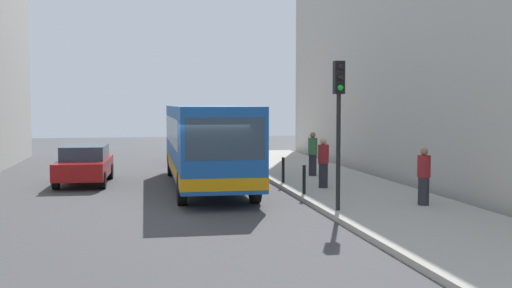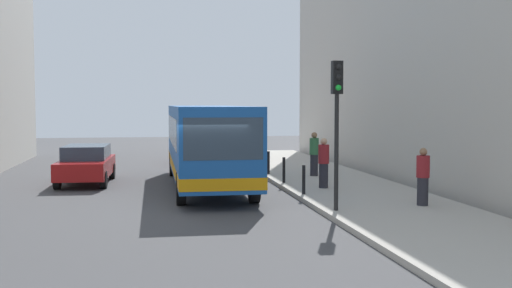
{
  "view_description": "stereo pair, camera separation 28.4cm",
  "coord_description": "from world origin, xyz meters",
  "px_view_note": "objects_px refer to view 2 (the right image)",
  "views": [
    {
      "loc": [
        -1.86,
        -18.34,
        3.09
      ],
      "look_at": [
        2.1,
        2.44,
        1.72
      ],
      "focal_mm": 43.71,
      "sensor_mm": 36.0,
      "label": 1
    },
    {
      "loc": [
        -1.58,
        -18.39,
        3.09
      ],
      "look_at": [
        2.1,
        2.44,
        1.72
      ],
      "focal_mm": 43.71,
      "sensor_mm": 36.0,
      "label": 2
    }
  ],
  "objects_px": {
    "pedestrian_mid_sidewalk": "(324,163)",
    "pedestrian_far_sidewalk": "(314,154)",
    "bollard_near": "(304,179)",
    "bollard_farthest": "(256,157)",
    "bollard_mid": "(284,170)",
    "bus": "(207,141)",
    "bollard_far": "(268,163)",
    "pedestrian_near_signal": "(423,177)",
    "car_behind_bus": "(196,148)",
    "car_beside_bus": "(86,163)",
    "traffic_light": "(337,107)"
  },
  "relations": [
    {
      "from": "bollard_near",
      "to": "bollard_farthest",
      "type": "height_order",
      "value": "same"
    },
    {
      "from": "car_beside_bus",
      "to": "pedestrian_far_sidewalk",
      "type": "height_order",
      "value": "pedestrian_far_sidewalk"
    },
    {
      "from": "bollard_farthest",
      "to": "pedestrian_mid_sidewalk",
      "type": "xyz_separation_m",
      "value": [
        1.05,
        -7.57,
        0.4
      ]
    },
    {
      "from": "bollard_far",
      "to": "pedestrian_near_signal",
      "type": "relative_size",
      "value": 0.57
    },
    {
      "from": "traffic_light",
      "to": "bollard_far",
      "type": "relative_size",
      "value": 4.32
    },
    {
      "from": "bollard_far",
      "to": "pedestrian_near_signal",
      "type": "distance_m",
      "value": 9.2
    },
    {
      "from": "bus",
      "to": "bollard_near",
      "type": "relative_size",
      "value": 11.63
    },
    {
      "from": "pedestrian_near_signal",
      "to": "traffic_light",
      "type": "bearing_deg",
      "value": 25.57
    },
    {
      "from": "traffic_light",
      "to": "pedestrian_far_sidewalk",
      "type": "distance_m",
      "value": 8.49
    },
    {
      "from": "car_beside_bus",
      "to": "bollard_far",
      "type": "distance_m",
      "value": 7.37
    },
    {
      "from": "traffic_light",
      "to": "bus",
      "type": "bearing_deg",
      "value": 114.05
    },
    {
      "from": "car_beside_bus",
      "to": "bollard_farthest",
      "type": "distance_m",
      "value": 8.23
    },
    {
      "from": "car_behind_bus",
      "to": "pedestrian_near_signal",
      "type": "bearing_deg",
      "value": 111.14
    },
    {
      "from": "car_beside_bus",
      "to": "bollard_near",
      "type": "distance_m",
      "value": 8.96
    },
    {
      "from": "bus",
      "to": "bollard_near",
      "type": "xyz_separation_m",
      "value": [
        2.84,
        -3.39,
        -1.1
      ]
    },
    {
      "from": "car_behind_bus",
      "to": "pedestrian_mid_sidewalk",
      "type": "bearing_deg",
      "value": 109.68
    },
    {
      "from": "car_beside_bus",
      "to": "bollard_far",
      "type": "xyz_separation_m",
      "value": [
        7.33,
        0.77,
        -0.16
      ]
    },
    {
      "from": "pedestrian_mid_sidewalk",
      "to": "pedestrian_far_sidewalk",
      "type": "distance_m",
      "value": 3.64
    },
    {
      "from": "bollard_far",
      "to": "car_beside_bus",
      "type": "bearing_deg",
      "value": -173.98
    },
    {
      "from": "car_behind_bus",
      "to": "traffic_light",
      "type": "bearing_deg",
      "value": 101.44
    },
    {
      "from": "pedestrian_mid_sidewalk",
      "to": "pedestrian_far_sidewalk",
      "type": "bearing_deg",
      "value": 27.7
    },
    {
      "from": "bus",
      "to": "bollard_near",
      "type": "distance_m",
      "value": 4.55
    },
    {
      "from": "bus",
      "to": "pedestrian_far_sidewalk",
      "type": "height_order",
      "value": "bus"
    },
    {
      "from": "bus",
      "to": "bollard_farthest",
      "type": "distance_m",
      "value": 6.3
    },
    {
      "from": "pedestrian_far_sidewalk",
      "to": "traffic_light",
      "type": "bearing_deg",
      "value": -37.05
    },
    {
      "from": "car_behind_bus",
      "to": "bollard_mid",
      "type": "xyz_separation_m",
      "value": [
        2.53,
        -9.58,
        -0.16
      ]
    },
    {
      "from": "traffic_light",
      "to": "bollard_farthest",
      "type": "xyz_separation_m",
      "value": [
        -0.1,
        12.1,
        -2.38
      ]
    },
    {
      "from": "car_behind_bus",
      "to": "bollard_mid",
      "type": "bearing_deg",
      "value": 106.76
    },
    {
      "from": "car_beside_bus",
      "to": "car_behind_bus",
      "type": "xyz_separation_m",
      "value": [
        4.79,
        7.38,
        0.0
      ]
    },
    {
      "from": "bollard_mid",
      "to": "bollard_farthest",
      "type": "height_order",
      "value": "same"
    },
    {
      "from": "bollard_farthest",
      "to": "bollard_far",
      "type": "bearing_deg",
      "value": -90.0
    },
    {
      "from": "pedestrian_far_sidewalk",
      "to": "bollard_far",
      "type": "bearing_deg",
      "value": -147.15
    },
    {
      "from": "pedestrian_mid_sidewalk",
      "to": "pedestrian_far_sidewalk",
      "type": "relative_size",
      "value": 0.98
    },
    {
      "from": "bollard_near",
      "to": "pedestrian_mid_sidewalk",
      "type": "distance_m",
      "value": 1.74
    },
    {
      "from": "traffic_light",
      "to": "pedestrian_near_signal",
      "type": "height_order",
      "value": "traffic_light"
    },
    {
      "from": "bollard_far",
      "to": "pedestrian_far_sidewalk",
      "type": "height_order",
      "value": "pedestrian_far_sidewalk"
    },
    {
      "from": "bus",
      "to": "traffic_light",
      "type": "xyz_separation_m",
      "value": [
        2.94,
        -6.58,
        1.28
      ]
    },
    {
      "from": "bollard_farthest",
      "to": "pedestrian_far_sidewalk",
      "type": "relative_size",
      "value": 0.53
    },
    {
      "from": "pedestrian_near_signal",
      "to": "pedestrian_far_sidewalk",
      "type": "height_order",
      "value": "pedestrian_far_sidewalk"
    },
    {
      "from": "bollard_near",
      "to": "pedestrian_near_signal",
      "type": "xyz_separation_m",
      "value": [
        2.81,
        -2.82,
        0.36
      ]
    },
    {
      "from": "traffic_light",
      "to": "bollard_near",
      "type": "xyz_separation_m",
      "value": [
        -0.1,
        3.2,
        -2.38
      ]
    },
    {
      "from": "bus",
      "to": "bollard_mid",
      "type": "height_order",
      "value": "bus"
    },
    {
      "from": "bus",
      "to": "bollard_far",
      "type": "distance_m",
      "value": 3.97
    },
    {
      "from": "bollard_near",
      "to": "traffic_light",
      "type": "bearing_deg",
      "value": -88.21
    },
    {
      "from": "bollard_farthest",
      "to": "pedestrian_mid_sidewalk",
      "type": "bearing_deg",
      "value": -82.07
    },
    {
      "from": "pedestrian_mid_sidewalk",
      "to": "pedestrian_near_signal",
      "type": "bearing_deg",
      "value": -119.18
    },
    {
      "from": "car_behind_bus",
      "to": "bollard_far",
      "type": "height_order",
      "value": "car_behind_bus"
    },
    {
      "from": "bollard_near",
      "to": "bollard_farthest",
      "type": "relative_size",
      "value": 1.0
    },
    {
      "from": "bollard_mid",
      "to": "pedestrian_mid_sidewalk",
      "type": "bearing_deg",
      "value": -57.26
    },
    {
      "from": "car_behind_bus",
      "to": "pedestrian_far_sidewalk",
      "type": "bearing_deg",
      "value": 120.9
    }
  ]
}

